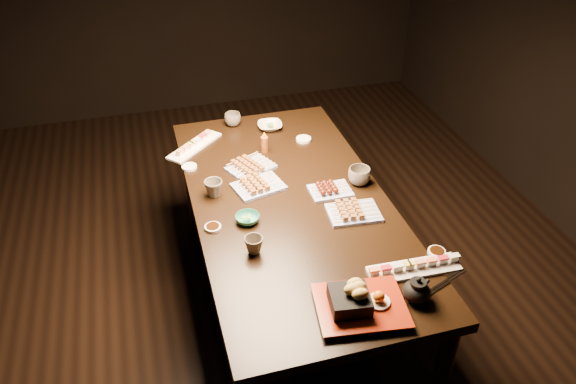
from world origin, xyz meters
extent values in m
plane|color=black|center=(0.00, 0.00, 0.00)|extent=(5.00, 5.00, 0.00)
cube|color=black|center=(0.10, -0.15, 0.38)|extent=(1.31, 1.96, 0.75)
imported|color=#287B65|center=(-0.13, -0.24, 0.77)|extent=(0.13, 0.13, 0.03)
imported|color=beige|center=(0.18, 0.56, 0.77)|extent=(0.15, 0.15, 0.03)
imported|color=brown|center=(-0.14, -0.45, 0.79)|extent=(0.10, 0.10, 0.07)
imported|color=brown|center=(0.46, -0.09, 0.79)|extent=(0.15, 0.15, 0.09)
imported|color=brown|center=(-0.24, 0.00, 0.79)|extent=(0.12, 0.12, 0.08)
imported|color=brown|center=(-0.01, 0.66, 0.79)|extent=(0.13, 0.13, 0.07)
cylinder|color=brown|center=(0.09, 0.32, 0.81)|extent=(0.04, 0.04, 0.12)
cylinder|color=white|center=(-0.28, -0.25, 0.76)|extent=(0.08, 0.08, 0.01)
cylinder|color=white|center=(0.33, 0.38, 0.76)|extent=(0.09, 0.09, 0.01)
cylinder|color=white|center=(0.58, -0.66, 0.76)|extent=(0.10, 0.10, 0.01)
cylinder|color=white|center=(-0.32, 0.27, 0.76)|extent=(0.10, 0.10, 0.01)
camera|label=1|loc=(-0.49, -2.19, 2.30)|focal=35.00mm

